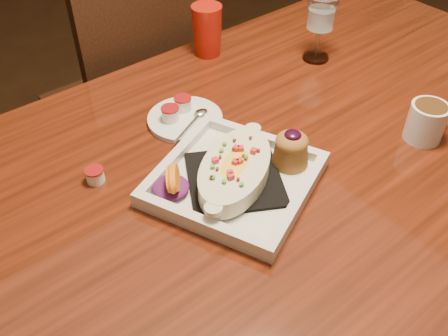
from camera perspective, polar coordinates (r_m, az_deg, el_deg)
floor at (r=1.58m, az=5.31°, el=-18.43°), size 7.00×7.00×0.00m
table at (r=1.07m, az=7.48°, el=-0.76°), size 1.50×0.90×0.75m
chair_far at (r=1.55m, az=-9.71°, el=7.55°), size 0.42×0.42×0.93m
plate at (r=0.88m, az=1.83°, el=-0.45°), size 0.34×0.34×0.08m
coffee_mug at (r=1.05m, az=22.23°, el=5.08°), size 0.10×0.07×0.08m
goblet at (r=1.23m, az=11.05°, el=16.69°), size 0.08×0.08×0.16m
saucer at (r=1.04m, az=-4.66°, el=5.79°), size 0.16×0.16×0.11m
creamer_loose at (r=0.92m, az=-14.53°, el=-0.79°), size 0.03×0.03×0.03m
red_tumbler at (r=1.25m, az=-1.94°, el=15.43°), size 0.07×0.07×0.12m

